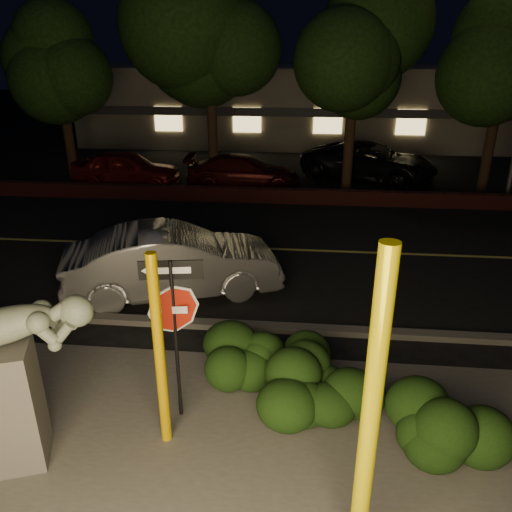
{
  "coord_description": "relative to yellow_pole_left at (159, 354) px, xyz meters",
  "views": [
    {
      "loc": [
        0.96,
        -5.36,
        5.07
      ],
      "look_at": [
        0.16,
        2.76,
        1.6
      ],
      "focal_mm": 35.0,
      "sensor_mm": 36.0,
      "label": 1
    }
  ],
  "objects": [
    {
      "name": "ground",
      "position": [
        0.81,
        10.11,
        -1.41
      ],
      "size": [
        90.0,
        90.0,
        0.0
      ],
      "primitive_type": "plane",
      "color": "black",
      "rests_on": "ground"
    },
    {
      "name": "patio",
      "position": [
        0.81,
        -0.89,
        -1.4
      ],
      "size": [
        14.0,
        6.0,
        0.02
      ],
      "primitive_type": "cube",
      "color": "#4C4944",
      "rests_on": "ground"
    },
    {
      "name": "road",
      "position": [
        0.81,
        7.11,
        -1.4
      ],
      "size": [
        80.0,
        8.0,
        0.01
      ],
      "primitive_type": "cube",
      "color": "black",
      "rests_on": "ground"
    },
    {
      "name": "lane_marking",
      "position": [
        0.81,
        7.11,
        -1.39
      ],
      "size": [
        80.0,
        0.12,
        0.0
      ],
      "primitive_type": "cube",
      "color": "#AFA746",
      "rests_on": "road"
    },
    {
      "name": "curb",
      "position": [
        0.81,
        3.01,
        -1.35
      ],
      "size": [
        80.0,
        0.25,
        0.12
      ],
      "primitive_type": "cube",
      "color": "#4C4944",
      "rests_on": "ground"
    },
    {
      "name": "brick_wall",
      "position": [
        0.81,
        11.41,
        -1.16
      ],
      "size": [
        40.0,
        0.35,
        0.5
      ],
      "primitive_type": "cube",
      "color": "#3F1414",
      "rests_on": "ground"
    },
    {
      "name": "parking_lot",
      "position": [
        0.81,
        17.11,
        -1.4
      ],
      "size": [
        40.0,
        12.0,
        0.01
      ],
      "primitive_type": "cube",
      "color": "black",
      "rests_on": "ground"
    },
    {
      "name": "building",
      "position": [
        0.81,
        25.1,
        0.59
      ],
      "size": [
        22.0,
        10.2,
        4.0
      ],
      "color": "#6A6654",
      "rests_on": "ground"
    },
    {
      "name": "tree_far_a",
      "position": [
        -7.19,
        13.11,
        3.93
      ],
      "size": [
        4.6,
        4.6,
        7.43
      ],
      "color": "black",
      "rests_on": "ground"
    },
    {
      "name": "tree_far_b",
      "position": [
        -1.69,
        13.31,
        4.64
      ],
      "size": [
        5.2,
        5.2,
        8.41
      ],
      "color": "black",
      "rests_on": "ground"
    },
    {
      "name": "tree_far_c",
      "position": [
        3.31,
        12.91,
        4.25
      ],
      "size": [
        4.8,
        4.8,
        7.84
      ],
      "color": "black",
      "rests_on": "ground"
    },
    {
      "name": "tree_far_d",
      "position": [
        8.31,
        13.41,
        4.01
      ],
      "size": [
        4.4,
        4.4,
        7.42
      ],
      "color": "black",
      "rests_on": "ground"
    },
    {
      "name": "yellow_pole_left",
      "position": [
        0.0,
        0.0,
        0.0
      ],
      "size": [
        0.14,
        0.14,
        2.82
      ],
      "primitive_type": "cylinder",
      "color": "#E8B000",
      "rests_on": "ground"
    },
    {
      "name": "yellow_pole_right",
      "position": [
        2.46,
        -1.52,
        0.41
      ],
      "size": [
        0.18,
        0.18,
        3.64
      ],
      "primitive_type": "cylinder",
      "color": "yellow",
      "rests_on": "ground"
    },
    {
      "name": "signpost",
      "position": [
        0.08,
        0.5,
        0.37
      ],
      "size": [
        0.84,
        0.16,
        2.5
      ],
      "rotation": [
        0.0,
        0.0,
        0.15
      ],
      "color": "black",
      "rests_on": "ground"
    },
    {
      "name": "sculpture",
      "position": [
        -1.76,
        -0.53,
        0.02
      ],
      "size": [
        2.13,
        1.23,
        2.31
      ],
      "rotation": [
        0.0,
        0.0,
        0.35
      ],
      "color": "#4C4944",
      "rests_on": "ground"
    },
    {
      "name": "hedge_center",
      "position": [
        1.34,
        1.28,
        -0.89
      ],
      "size": [
        2.2,
        1.51,
        1.05
      ],
      "primitive_type": "ellipsoid",
      "rotation": [
        0.0,
        0.0,
        0.31
      ],
      "color": "black",
      "rests_on": "ground"
    },
    {
      "name": "hedge_right",
      "position": [
        2.15,
        0.63,
        -0.85
      ],
      "size": [
        1.86,
        1.27,
        1.11
      ],
      "primitive_type": "ellipsoid",
      "rotation": [
        0.0,
        0.0,
        -0.23
      ],
      "color": "black",
      "rests_on": "ground"
    },
    {
      "name": "hedge_far_right",
      "position": [
        3.87,
        0.08,
        -0.89
      ],
      "size": [
        1.66,
        1.25,
        1.03
      ],
      "primitive_type": "ellipsoid",
      "rotation": [
        0.0,
        0.0,
        0.24
      ],
      "color": "black",
      "rests_on": "ground"
    },
    {
      "name": "silver_sedan",
      "position": [
        -0.98,
        4.37,
        -0.66
      ],
      "size": [
        4.84,
        2.97,
        1.51
      ],
      "primitive_type": "imported",
      "rotation": [
        0.0,
        0.0,
        1.89
      ],
      "color": "#ACACB1",
      "rests_on": "ground"
    },
    {
      "name": "parked_car_red",
      "position": [
        -5.03,
        13.01,
        -0.72
      ],
      "size": [
        4.05,
        1.69,
        1.37
      ],
      "primitive_type": "imported",
      "rotation": [
        0.0,
        0.0,
        1.55
      ],
      "color": "maroon",
      "rests_on": "ground"
    },
    {
      "name": "parked_car_darkred",
      "position": [
        -0.56,
        13.23,
        -0.79
      ],
      "size": [
        4.38,
        1.98,
        1.25
      ],
      "primitive_type": "imported",
      "rotation": [
        0.0,
        0.0,
        1.63
      ],
      "color": "#390C0C",
      "rests_on": "ground"
    },
    {
      "name": "parked_car_dark",
      "position": [
        4.31,
        14.97,
        -0.67
      ],
      "size": [
        5.84,
        4.28,
        1.48
      ],
      "primitive_type": "imported",
      "rotation": [
        0.0,
        0.0,
        1.18
      ],
      "color": "black",
      "rests_on": "ground"
    }
  ]
}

